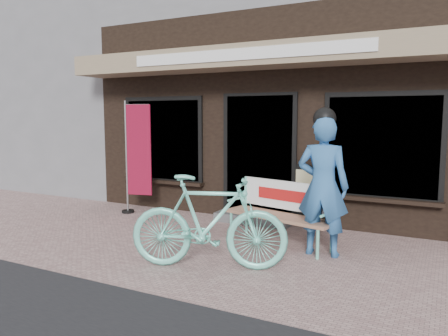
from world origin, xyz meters
The scene contains 8 objects.
ground centered at (0.00, 0.00, 0.00)m, with size 70.00×70.00×0.00m, color #A4827D.
storefront centered at (0.00, 4.96, 2.99)m, with size 7.00×6.77×6.00m.
neighbor_left_near centered at (-8.50, 5.50, 3.20)m, with size 10.00×7.00×6.40m, color slate.
bench centered at (0.86, 0.82, 0.52)m, with size 1.68×0.81×0.88m.
person centered at (1.48, 0.58, 0.94)m, with size 0.68×0.47×1.92m.
bicycle centered at (0.43, -0.55, 0.56)m, with size 0.53×1.87×1.12m, color #74E3CB.
nobori_red centered at (-2.20, 1.42, 1.08)m, with size 0.62×0.27×2.09m.
menu_stand centered at (0.90, 1.99, 0.52)m, with size 0.51×0.13×1.02m.
Camera 1 is at (2.91, -4.94, 1.81)m, focal length 35.00 mm.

